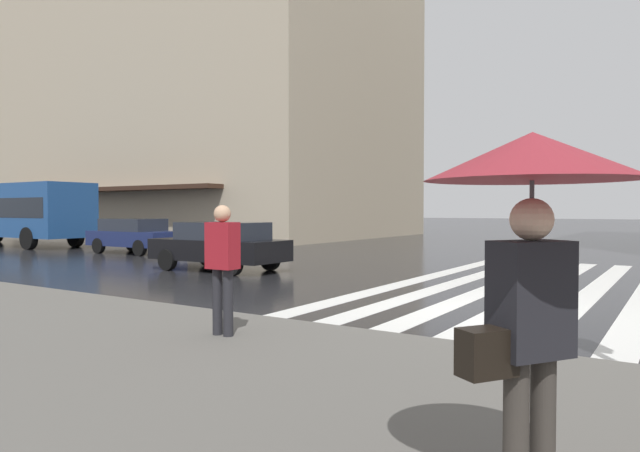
{
  "coord_description": "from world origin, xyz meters",
  "views": [
    {
      "loc": [
        -9.81,
        -3.11,
        1.77
      ],
      "look_at": [
        1.94,
        4.5,
        1.37
      ],
      "focal_mm": 32.01,
      "sensor_mm": 36.0,
      "label": 1
    }
  ],
  "objects_px": {
    "pedestrian_with_floral_umbrella": "(531,203)",
    "pedestrian_in_red_jacket": "(223,259)",
    "car_black": "(220,245)",
    "city_bus": "(7,210)",
    "car_navy": "(135,235)"
  },
  "relations": [
    {
      "from": "city_bus",
      "to": "pedestrian_in_red_jacket",
      "type": "distance_m",
      "value": 25.42
    },
    {
      "from": "car_black",
      "to": "city_bus",
      "type": "distance_m",
      "value": 17.29
    },
    {
      "from": "city_bus",
      "to": "car_black",
      "type": "bearing_deg",
      "value": -100.01
    },
    {
      "from": "car_navy",
      "to": "city_bus",
      "type": "height_order",
      "value": "city_bus"
    },
    {
      "from": "car_navy",
      "to": "pedestrian_with_floral_umbrella",
      "type": "height_order",
      "value": "pedestrian_with_floral_umbrella"
    },
    {
      "from": "pedestrian_with_floral_umbrella",
      "to": "pedestrian_in_red_jacket",
      "type": "xyz_separation_m",
      "value": [
        2.41,
        4.34,
        -0.67
      ]
    },
    {
      "from": "car_navy",
      "to": "city_bus",
      "type": "xyz_separation_m",
      "value": [
        0.0,
        9.55,
        1.01
      ]
    },
    {
      "from": "car_black",
      "to": "city_bus",
      "type": "relative_size",
      "value": 0.37
    },
    {
      "from": "car_black",
      "to": "pedestrian_in_red_jacket",
      "type": "distance_m",
      "value": 9.41
    },
    {
      "from": "car_navy",
      "to": "pedestrian_in_red_jacket",
      "type": "height_order",
      "value": "pedestrian_in_red_jacket"
    },
    {
      "from": "car_navy",
      "to": "pedestrian_with_floral_umbrella",
      "type": "bearing_deg",
      "value": -123.96
    },
    {
      "from": "car_black",
      "to": "car_navy",
      "type": "relative_size",
      "value": 1.0
    },
    {
      "from": "car_navy",
      "to": "pedestrian_with_floral_umbrella",
      "type": "relative_size",
      "value": 2.03
    },
    {
      "from": "city_bus",
      "to": "pedestrian_in_red_jacket",
      "type": "xyz_separation_m",
      "value": [
        -9.86,
        -23.42,
        -0.62
      ]
    },
    {
      "from": "car_black",
      "to": "pedestrian_in_red_jacket",
      "type": "relative_size",
      "value": 2.44
    }
  ]
}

